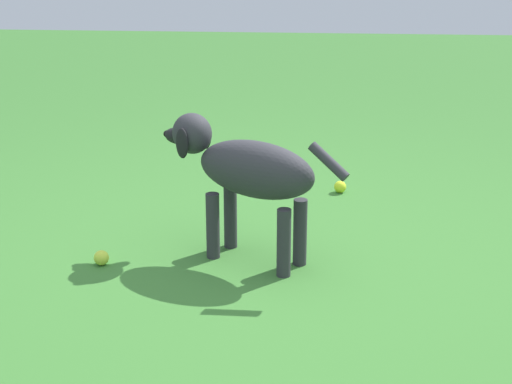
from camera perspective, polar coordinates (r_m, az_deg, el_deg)
ground at (r=3.50m, az=0.82°, el=-5.42°), size 14.00×14.00×0.00m
dog at (r=3.46m, az=-0.76°, el=1.58°), size 0.84×0.49×0.62m
tennis_ball_0 at (r=3.59m, az=-10.87°, el=-4.59°), size 0.07×0.07×0.07m
tennis_ball_1 at (r=4.43m, az=5.97°, el=0.37°), size 0.07×0.07×0.07m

